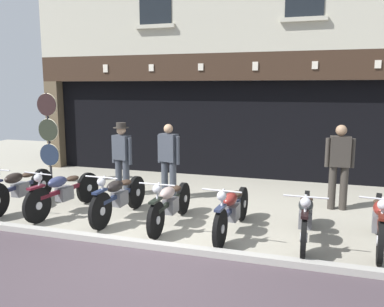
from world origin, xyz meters
TOP-DOWN VIEW (x-y plane):
  - ground at (0.00, -0.98)m, footprint 23.25×22.00m
  - shop_facade at (-0.00, 7.01)m, footprint 11.55×4.42m
  - motorcycle_far_left at (-3.43, 1.19)m, footprint 0.62×2.04m
  - motorcycle_left at (-2.43, 1.23)m, footprint 0.62×2.07m
  - motorcycle_center_left at (-1.21, 1.22)m, footprint 0.62×1.98m
  - motorcycle_center at (-0.17, 1.13)m, footprint 0.62×1.96m
  - motorcycle_center_right at (0.96, 1.08)m, footprint 0.62×2.04m
  - motorcycle_right at (2.14, 1.05)m, footprint 0.62×2.06m
  - motorcycle_far_right at (3.22, 1.16)m, footprint 0.62×2.03m
  - salesman_left at (-1.89, 2.69)m, footprint 0.55×0.35m
  - shopkeeper_center at (-0.80, 2.74)m, footprint 0.55×0.31m
  - salesman_right at (2.70, 3.03)m, footprint 0.56×0.26m
  - tyre_sign_pole at (-4.23, 3.26)m, footprint 0.58×0.06m
  - advert_board_near at (1.54, 5.40)m, footprint 0.65×0.03m

SIDE VIEW (x-z plane):
  - ground at x=0.00m, z-range -0.13..0.05m
  - motorcycle_center at x=-0.17m, z-range -0.04..0.87m
  - motorcycle_center_right at x=0.96m, z-range -0.03..0.87m
  - motorcycle_left at x=-2.43m, z-range -0.03..0.88m
  - motorcycle_right at x=2.14m, z-range -0.03..0.88m
  - motorcycle_center_left at x=-1.21m, z-range -0.03..0.89m
  - motorcycle_far_left at x=-3.43m, z-range -0.03..0.90m
  - motorcycle_far_right at x=3.22m, z-range -0.03..0.90m
  - shopkeeper_center at x=-0.80m, z-range 0.09..1.74m
  - salesman_left at x=-1.89m, z-range 0.09..1.75m
  - salesman_right at x=2.70m, z-range 0.10..1.80m
  - tyre_sign_pole at x=-4.23m, z-range 0.19..2.48m
  - shop_facade at x=0.00m, z-range -1.45..4.88m
  - advert_board_near at x=1.54m, z-range 1.40..2.36m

